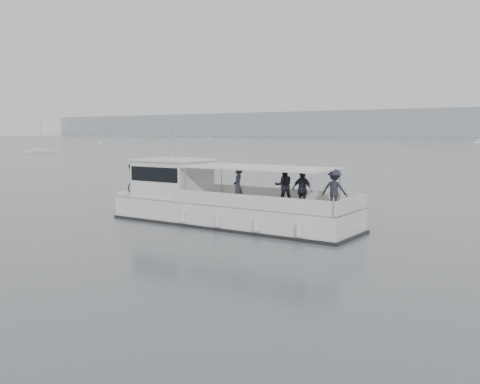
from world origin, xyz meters
The scene contains 3 objects.
ground centered at (0.00, 0.00, 0.00)m, with size 1400.00×1400.00×0.00m, color #545F63.
tour_boat centered at (-6.44, 3.06, 0.95)m, with size 13.88×3.61×5.81m.
moored_fleet centered at (-39.75, 188.47, 0.36)m, with size 394.04×362.26×9.81m.
Camera 1 is at (9.28, -17.17, 4.34)m, focal length 40.00 mm.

